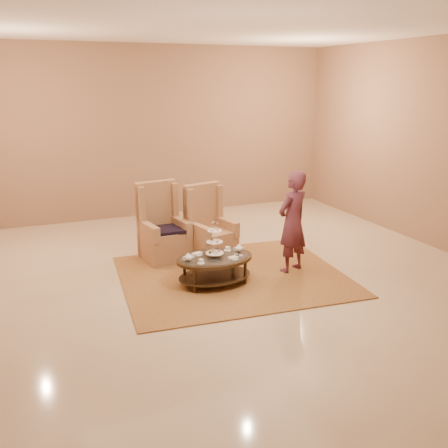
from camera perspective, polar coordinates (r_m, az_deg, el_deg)
name	(u,v)px	position (r m, az deg, el deg)	size (l,w,h in m)	color
ground	(220,280)	(7.27, -0.46, -6.45)	(8.00, 8.00, 0.00)	#C8B394
ceiling	(220,280)	(7.27, -0.46, -6.45)	(8.00, 8.00, 0.02)	white
wall_back	(148,132)	(10.59, -8.67, 10.30)	(8.00, 0.04, 3.50)	#966E52
wall_right	(445,146)	(9.06, 23.99, 8.15)	(0.04, 8.00, 3.50)	#966E52
rug	(232,276)	(7.41, 0.97, -5.94)	(3.39, 2.90, 0.02)	#A37639
tea_table	(215,262)	(7.02, -1.08, -4.34)	(1.13, 0.80, 0.93)	black
armchair_left	(162,233)	(8.09, -7.07, -1.06)	(0.77, 0.79, 1.24)	#AB7950
armchair_right	(209,233)	(8.08, -1.78, -1.09)	(0.78, 0.80, 1.20)	#AB7950
person	(293,222)	(7.44, 7.84, 0.20)	(0.66, 0.55, 1.54)	#532330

